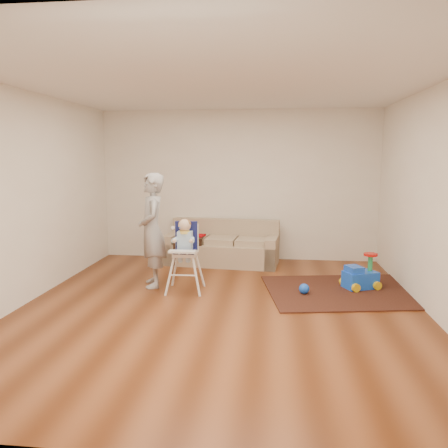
# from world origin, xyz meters

# --- Properties ---
(ground) EXTENTS (5.50, 5.50, 0.00)m
(ground) POSITION_xyz_m (0.00, 0.00, 0.00)
(ground) COLOR #52230C
(ground) RESTS_ON ground
(room_envelope) EXTENTS (5.04, 5.52, 2.72)m
(room_envelope) POSITION_xyz_m (0.00, 0.53, 1.88)
(room_envelope) COLOR silver
(room_envelope) RESTS_ON ground
(sofa) EXTENTS (2.02, 0.98, 0.75)m
(sofa) POSITION_xyz_m (-0.25, 2.30, 0.38)
(sofa) COLOR tan
(sofa) RESTS_ON ground
(side_table) EXTENTS (0.50, 0.50, 0.50)m
(side_table) POSITION_xyz_m (-0.80, 2.22, 0.25)
(side_table) COLOR black
(side_table) RESTS_ON ground
(area_rug) EXTENTS (2.39, 1.95, 0.02)m
(area_rug) POSITION_xyz_m (1.66, 0.86, 0.01)
(area_rug) COLOR black
(area_rug) RESTS_ON ground
(ride_on_toy) EXTENTS (0.54, 0.47, 0.50)m
(ride_on_toy) POSITION_xyz_m (1.89, 1.02, 0.26)
(ride_on_toy) COLOR blue
(ride_on_toy) RESTS_ON area_rug
(toy_ball) EXTENTS (0.14, 0.14, 0.14)m
(toy_ball) POSITION_xyz_m (1.07, 0.65, 0.09)
(toy_ball) COLOR blue
(toy_ball) RESTS_ON area_rug
(high_chair) EXTENTS (0.49, 0.49, 1.03)m
(high_chair) POSITION_xyz_m (-0.57, 0.66, 0.49)
(high_chair) COLOR white
(high_chair) RESTS_ON ground
(adult) EXTENTS (0.57, 0.70, 1.64)m
(adult) POSITION_xyz_m (-1.09, 0.85, 0.82)
(adult) COLOR #9B9B9E
(adult) RESTS_ON ground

